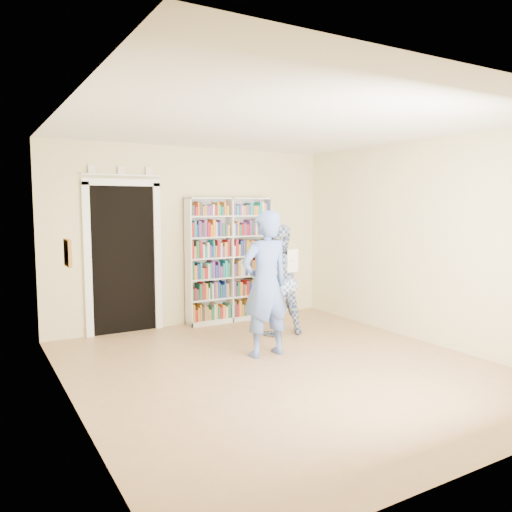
{
  "coord_description": "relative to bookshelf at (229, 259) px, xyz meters",
  "views": [
    {
      "loc": [
        -3.02,
        -4.58,
        1.84
      ],
      "look_at": [
        0.17,
        0.9,
        1.18
      ],
      "focal_mm": 35.0,
      "sensor_mm": 36.0,
      "label": 1
    }
  ],
  "objects": [
    {
      "name": "floor",
      "position": [
        -0.53,
        -2.34,
        -0.98
      ],
      "size": [
        5.0,
        5.0,
        0.0
      ],
      "primitive_type": "plane",
      "color": "#A1724E",
      "rests_on": "ground"
    },
    {
      "name": "ceiling",
      "position": [
        -0.53,
        -2.34,
        1.72
      ],
      "size": [
        5.0,
        5.0,
        0.0
      ],
      "primitive_type": "plane",
      "rotation": [
        3.14,
        0.0,
        0.0
      ],
      "color": "white",
      "rests_on": "wall_back"
    },
    {
      "name": "wall_back",
      "position": [
        -0.53,
        0.16,
        0.37
      ],
      "size": [
        4.5,
        0.0,
        4.5
      ],
      "primitive_type": "plane",
      "rotation": [
        1.57,
        0.0,
        0.0
      ],
      "color": "beige",
      "rests_on": "floor"
    },
    {
      "name": "wall_left",
      "position": [
        -2.78,
        -2.34,
        0.37
      ],
      "size": [
        0.0,
        5.0,
        5.0
      ],
      "primitive_type": "plane",
      "rotation": [
        1.57,
        0.0,
        1.57
      ],
      "color": "beige",
      "rests_on": "floor"
    },
    {
      "name": "wall_right",
      "position": [
        1.72,
        -2.34,
        0.37
      ],
      "size": [
        0.0,
        5.0,
        5.0
      ],
      "primitive_type": "plane",
      "rotation": [
        1.57,
        0.0,
        -1.57
      ],
      "color": "beige",
      "rests_on": "floor"
    },
    {
      "name": "bookshelf",
      "position": [
        0.0,
        0.0,
        0.0
      ],
      "size": [
        1.41,
        0.27,
        1.94
      ],
      "rotation": [
        0.0,
        0.0,
        0.14
      ],
      "color": "white",
      "rests_on": "floor"
    },
    {
      "name": "doorway",
      "position": [
        -1.63,
        0.13,
        0.2
      ],
      "size": [
        1.1,
        0.08,
        2.43
      ],
      "color": "black",
      "rests_on": "floor"
    },
    {
      "name": "wall_art",
      "position": [
        -2.76,
        -2.14,
        0.42
      ],
      "size": [
        0.03,
        0.25,
        0.25
      ],
      "primitive_type": "cube",
      "color": "brown",
      "rests_on": "wall_left"
    },
    {
      "name": "man_blue",
      "position": [
        -0.46,
        -1.84,
        -0.1
      ],
      "size": [
        0.66,
        0.44,
        1.77
      ],
      "primitive_type": "imported",
      "rotation": [
        0.0,
        0.0,
        3.17
      ],
      "color": "#5572BD",
      "rests_on": "floor"
    },
    {
      "name": "man_plaid",
      "position": [
        0.21,
        -1.07,
        -0.2
      ],
      "size": [
        0.82,
        0.67,
        1.56
      ],
      "primitive_type": "imported",
      "rotation": [
        0.0,
        0.0,
        3.03
      ],
      "color": "#325499",
      "rests_on": "floor"
    },
    {
      "name": "paper_sheet",
      "position": [
        0.32,
        -1.29,
        0.09
      ],
      "size": [
        0.22,
        0.07,
        0.32
      ],
      "primitive_type": "cube",
      "rotation": [
        0.0,
        0.0,
        0.27
      ],
      "color": "white",
      "rests_on": "man_plaid"
    }
  ]
}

